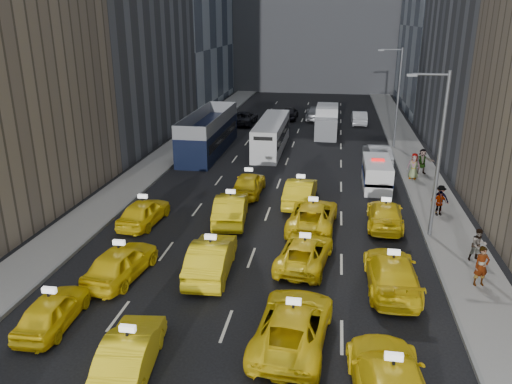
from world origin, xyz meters
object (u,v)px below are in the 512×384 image
at_px(nypd_van, 377,174).
at_px(pedestrian_0, 482,266).
at_px(box_truck, 327,121).
at_px(double_decker, 209,133).
at_px(city_bus, 271,135).

bearing_deg(nypd_van, pedestrian_0, -81.10).
distance_m(box_truck, pedestrian_0, 30.80).
relative_size(double_decker, city_bus, 1.13).
bearing_deg(double_decker, box_truck, 35.37).
height_order(nypd_van, pedestrian_0, nypd_van).
relative_size(nypd_van, box_truck, 0.78).
relative_size(box_truck, pedestrian_0, 3.44).
height_order(double_decker, city_bus, double_decker).
height_order(nypd_van, city_bus, city_bus).
relative_size(city_bus, pedestrian_0, 5.78).
height_order(double_decker, pedestrian_0, double_decker).
xyz_separation_m(city_bus, box_truck, (4.81, 6.80, 0.06)).
height_order(box_truck, pedestrian_0, box_truck).
distance_m(double_decker, box_truck, 13.26).
relative_size(nypd_van, pedestrian_0, 2.68).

